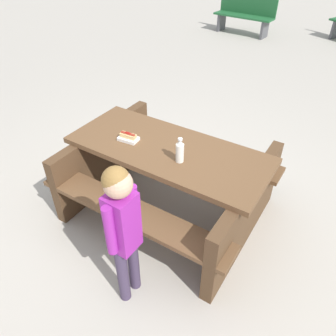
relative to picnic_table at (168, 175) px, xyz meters
The scene contains 6 objects.
ground_plane 0.44m from the picnic_table, ahead, with size 30.00×30.00×0.00m, color #ADA599.
picnic_table is the anchor object (origin of this frame).
soda_bottle 0.46m from the picnic_table, 132.23° to the left, with size 0.07×0.07×0.22m.
hotdog_tray 0.51m from the picnic_table, ahead, with size 0.20×0.14×0.08m.
child_in_coat 1.02m from the picnic_table, 88.38° to the left, with size 0.22×0.29×1.22m.
park_bench_far 6.68m from the picnic_table, 90.28° to the right, with size 1.54×0.90×0.85m.
Camera 1 is at (-0.67, 2.28, 2.35)m, focal length 34.85 mm.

